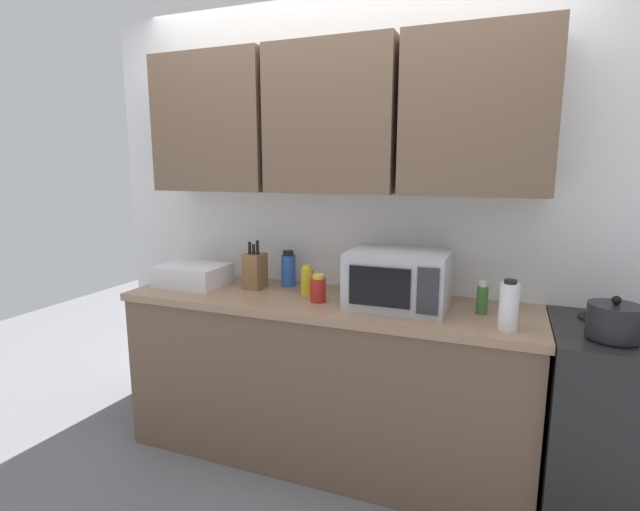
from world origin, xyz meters
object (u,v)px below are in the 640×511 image
stove_range (639,434)px  bottle_yellow_mustard (307,280)px  kettle (614,321)px  dish_rack (193,275)px  bottle_white_jar (509,306)px  bottle_green_oil (482,299)px  bottle_blue_cleaner (288,269)px  knife_block (255,270)px  microwave (398,279)px  bottle_red_sauce (318,289)px

stove_range → bottle_yellow_mustard: (-1.59, 0.08, 0.52)m
kettle → dish_rack: (-2.12, 0.16, -0.02)m
bottle_white_jar → bottle_yellow_mustard: bearing=167.3°
bottle_green_oil → bottle_blue_cleaner: (-1.08, 0.16, 0.03)m
kettle → bottle_yellow_mustard: 1.43m
kettle → bottle_green_oil: kettle is taller
knife_block → bottle_white_jar: bearing=-10.0°
knife_block → dish_rack: bearing=-170.4°
stove_range → knife_block: 1.99m
dish_rack → bottle_white_jar: bottle_white_jar is taller
stove_range → knife_block: size_ratio=3.27×
microwave → knife_block: bearing=175.1°
dish_rack → bottle_red_sauce: size_ratio=2.64×
kettle → dish_rack: size_ratio=0.53×
microwave → bottle_red_sauce: 0.41m
bottle_yellow_mustard → bottle_blue_cleaner: 0.21m
dish_rack → bottle_white_jar: (1.73, -0.17, 0.04)m
bottle_green_oil → knife_block: bearing=178.2°
bottle_yellow_mustard → bottle_white_jar: (1.03, -0.23, 0.03)m
kettle → stove_range: bearing=39.5°
knife_block → stove_range: bearing=-2.5°
bottle_white_jar → knife_block: bearing=170.0°
kettle → bottle_red_sauce: (-1.31, 0.09, -0.01)m
bottle_green_oil → bottle_white_jar: bearing=-59.6°
bottle_green_oil → bottle_red_sauce: bottle_green_oil is taller
kettle → bottle_yellow_mustard: kettle is taller
kettle → bottle_yellow_mustard: bearing=171.2°
dish_rack → knife_block: (0.38, 0.06, 0.04)m
stove_range → kettle: kettle is taller
bottle_green_oil → bottle_blue_cleaner: size_ratio=0.76×
microwave → dish_rack: (-1.22, 0.01, -0.08)m
kettle → knife_block: knife_block is taller
microwave → bottle_red_sauce: microwave is taller
knife_block → bottle_white_jar: size_ratio=1.28×
dish_rack → knife_block: bearing=9.6°
bottle_white_jar → bottle_blue_cleaner: bearing=163.5°
microwave → bottle_blue_cleaner: size_ratio=2.30×
dish_rack → bottle_blue_cleaner: bearing=18.8°
kettle → bottle_white_jar: (-0.39, -0.01, 0.02)m
knife_block → bottle_yellow_mustard: (0.33, -0.01, -0.03)m
microwave → dish_rack: bearing=179.6°
stove_range → bottle_white_jar: 0.80m
kettle → bottle_green_oil: 0.54m
kettle → bottle_white_jar: 0.39m
bottle_blue_cleaner → knife_block: bearing=-142.9°
bottle_green_oil → bottle_white_jar: bottle_white_jar is taller
bottle_yellow_mustard → bottle_blue_cleaner: size_ratio=0.76×
knife_block → bottle_white_jar: (1.35, -0.24, 0.00)m
stove_range → bottle_green_oil: (-0.68, 0.04, 0.52)m
bottle_blue_cleaner → stove_range: bearing=-6.5°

